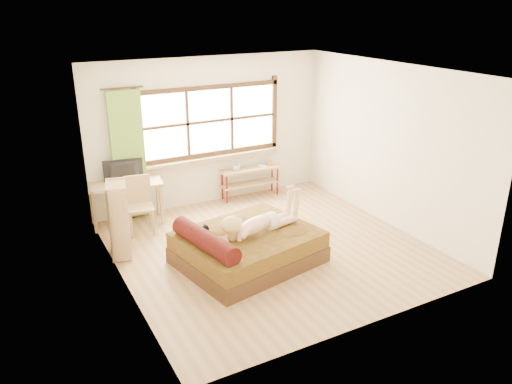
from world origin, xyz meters
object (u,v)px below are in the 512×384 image
chair (139,201)px  pipe_shelf (251,176)px  bookshelf (119,220)px  bed (246,247)px  desk (126,188)px  kitten (199,233)px  woman (259,214)px

chair → pipe_shelf: 2.37m
pipe_shelf → bookshelf: (-2.83, -1.20, 0.15)m
pipe_shelf → bed: bearing=-116.3°
bed → desk: (-1.14, 2.19, 0.39)m
pipe_shelf → bookshelf: bearing=-154.0°
kitten → desk: size_ratio=0.22×
woman → pipe_shelf: (1.10, 2.35, -0.33)m
bed → kitten: (-0.67, 0.11, 0.33)m
bed → woman: (0.20, -0.04, 0.50)m
pipe_shelf → chair: bearing=-165.1°
woman → kitten: size_ratio=4.67×
kitten → chair: bearing=90.7°
kitten → chair: 1.75m
desk → bookshelf: size_ratio=1.11×
woman → kitten: 0.90m
chair → bed: bearing=-50.8°
bed → woman: woman is taller
bed → desk: size_ratio=1.68×
bookshelf → kitten: bearing=-35.7°
woman → pipe_shelf: size_ratio=1.12×
bed → woman: 0.54m
woman → bookshelf: bookshelf is taller
chair → bookshelf: (-0.50, -0.71, 0.06)m
bed → kitten: bed is taller
bed → chair: chair is taller
kitten → pipe_shelf: (1.97, 2.20, -0.16)m
woman → pipe_shelf: 2.61m
bed → kitten: 0.76m
chair → pipe_shelf: size_ratio=0.79×
bed → kitten: bearing=159.9°
bed → woman: bearing=-22.8°
bookshelf → woman: bearing=-20.0°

